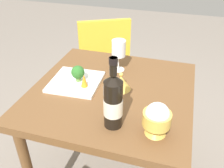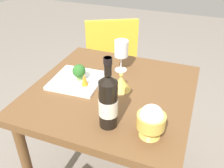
{
  "view_description": "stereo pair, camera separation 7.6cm",
  "coord_description": "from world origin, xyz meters",
  "px_view_note": "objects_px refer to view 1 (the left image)",
  "views": [
    {
      "loc": [
        -0.3,
        0.99,
        1.43
      ],
      "look_at": [
        0.0,
        0.0,
        0.77
      ],
      "focal_mm": 39.69,
      "sensor_mm": 36.0,
      "label": 1
    },
    {
      "loc": [
        -0.37,
        0.96,
        1.43
      ],
      "look_at": [
        0.0,
        0.0,
        0.77
      ],
      "focal_mm": 39.69,
      "sensor_mm": 36.0,
      "label": 2
    }
  ],
  "objects_px": {
    "chair_by_wall": "(103,55)",
    "wine_glass": "(119,49)",
    "wine_bottle": "(113,101)",
    "broccoli_floret": "(78,73)",
    "rice_bowl": "(157,119)",
    "carrot_garnish_left": "(84,81)",
    "rice_bowl_lid": "(121,82)",
    "serving_plate": "(76,82)"
  },
  "relations": [
    {
      "from": "chair_by_wall",
      "to": "carrot_garnish_left",
      "type": "bearing_deg",
      "value": -105.46
    },
    {
      "from": "rice_bowl_lid",
      "to": "broccoli_floret",
      "type": "bearing_deg",
      "value": 4.87
    },
    {
      "from": "chair_by_wall",
      "to": "wine_bottle",
      "type": "relative_size",
      "value": 2.78
    },
    {
      "from": "wine_bottle",
      "to": "serving_plate",
      "type": "relative_size",
      "value": 1.17
    },
    {
      "from": "wine_bottle",
      "to": "rice_bowl_lid",
      "type": "distance_m",
      "value": 0.28
    },
    {
      "from": "rice_bowl_lid",
      "to": "broccoli_floret",
      "type": "distance_m",
      "value": 0.22
    },
    {
      "from": "chair_by_wall",
      "to": "wine_glass",
      "type": "distance_m",
      "value": 0.72
    },
    {
      "from": "chair_by_wall",
      "to": "serving_plate",
      "type": "bearing_deg",
      "value": -109.53
    },
    {
      "from": "chair_by_wall",
      "to": "serving_plate",
      "type": "xyz_separation_m",
      "value": [
        -0.11,
        0.77,
        0.22
      ]
    },
    {
      "from": "chair_by_wall",
      "to": "rice_bowl_lid",
      "type": "xyz_separation_m",
      "value": [
        -0.35,
        0.76,
        0.25
      ]
    },
    {
      "from": "wine_bottle",
      "to": "wine_glass",
      "type": "height_order",
      "value": "wine_bottle"
    },
    {
      "from": "wine_bottle",
      "to": "carrot_garnish_left",
      "type": "bearing_deg",
      "value": -45.05
    },
    {
      "from": "wine_glass",
      "to": "broccoli_floret",
      "type": "height_order",
      "value": "wine_glass"
    },
    {
      "from": "wine_glass",
      "to": "rice_bowl_lid",
      "type": "bearing_deg",
      "value": 109.29
    },
    {
      "from": "chair_by_wall",
      "to": "rice_bowl",
      "type": "relative_size",
      "value": 6.0
    },
    {
      "from": "rice_bowl_lid",
      "to": "broccoli_floret",
      "type": "height_order",
      "value": "broccoli_floret"
    },
    {
      "from": "rice_bowl",
      "to": "carrot_garnish_left",
      "type": "height_order",
      "value": "rice_bowl"
    },
    {
      "from": "wine_bottle",
      "to": "carrot_garnish_left",
      "type": "relative_size",
      "value": 4.66
    },
    {
      "from": "chair_by_wall",
      "to": "rice_bowl_lid",
      "type": "bearing_deg",
      "value": -92.9
    },
    {
      "from": "wine_glass",
      "to": "wine_bottle",
      "type": "bearing_deg",
      "value": 102.91
    },
    {
      "from": "rice_bowl",
      "to": "carrot_garnish_left",
      "type": "relative_size",
      "value": 2.16
    },
    {
      "from": "chair_by_wall",
      "to": "rice_bowl",
      "type": "bearing_deg",
      "value": -88.93
    },
    {
      "from": "chair_by_wall",
      "to": "rice_bowl_lid",
      "type": "height_order",
      "value": "chair_by_wall"
    },
    {
      "from": "wine_glass",
      "to": "rice_bowl_lid",
      "type": "distance_m",
      "value": 0.22
    },
    {
      "from": "rice_bowl_lid",
      "to": "serving_plate",
      "type": "relative_size",
      "value": 0.38
    },
    {
      "from": "rice_bowl_lid",
      "to": "serving_plate",
      "type": "xyz_separation_m",
      "value": [
        0.24,
        0.01,
        -0.03
      ]
    },
    {
      "from": "chair_by_wall",
      "to": "wine_glass",
      "type": "xyz_separation_m",
      "value": [
        -0.28,
        0.57,
        0.34
      ]
    },
    {
      "from": "chair_by_wall",
      "to": "serving_plate",
      "type": "distance_m",
      "value": 0.81
    },
    {
      "from": "wine_bottle",
      "to": "rice_bowl",
      "type": "distance_m",
      "value": 0.18
    },
    {
      "from": "wine_glass",
      "to": "broccoli_floret",
      "type": "bearing_deg",
      "value": 52.17
    },
    {
      "from": "wine_bottle",
      "to": "wine_glass",
      "type": "relative_size",
      "value": 1.71
    },
    {
      "from": "rice_bowl_lid",
      "to": "carrot_garnish_left",
      "type": "distance_m",
      "value": 0.18
    },
    {
      "from": "wine_bottle",
      "to": "rice_bowl",
      "type": "xyz_separation_m",
      "value": [
        -0.17,
        -0.0,
        -0.05
      ]
    },
    {
      "from": "wine_glass",
      "to": "broccoli_floret",
      "type": "xyz_separation_m",
      "value": [
        0.16,
        0.2,
        -0.06
      ]
    },
    {
      "from": "chair_by_wall",
      "to": "carrot_garnish_left",
      "type": "xyz_separation_m",
      "value": [
        -0.18,
        0.81,
        0.26
      ]
    },
    {
      "from": "wine_bottle",
      "to": "broccoli_floret",
      "type": "xyz_separation_m",
      "value": [
        0.26,
        -0.25,
        -0.05
      ]
    },
    {
      "from": "rice_bowl_lid",
      "to": "carrot_garnish_left",
      "type": "relative_size",
      "value": 1.52
    },
    {
      "from": "carrot_garnish_left",
      "to": "wine_bottle",
      "type": "bearing_deg",
      "value": 134.95
    },
    {
      "from": "serving_plate",
      "to": "carrot_garnish_left",
      "type": "distance_m",
      "value": 0.09
    },
    {
      "from": "serving_plate",
      "to": "broccoli_floret",
      "type": "bearing_deg",
      "value": 161.02
    },
    {
      "from": "rice_bowl",
      "to": "broccoli_floret",
      "type": "relative_size",
      "value": 1.65
    },
    {
      "from": "broccoli_floret",
      "to": "rice_bowl",
      "type": "bearing_deg",
      "value": 150.34
    }
  ]
}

